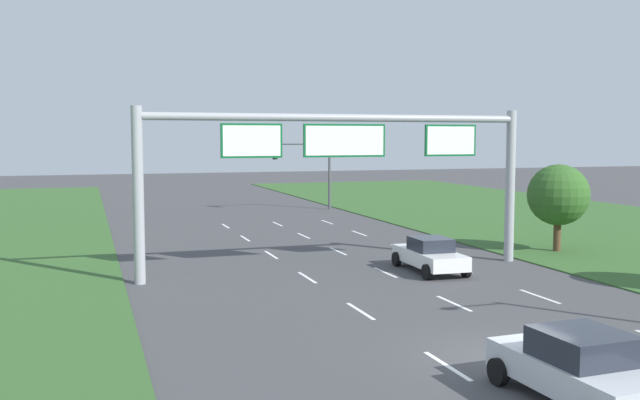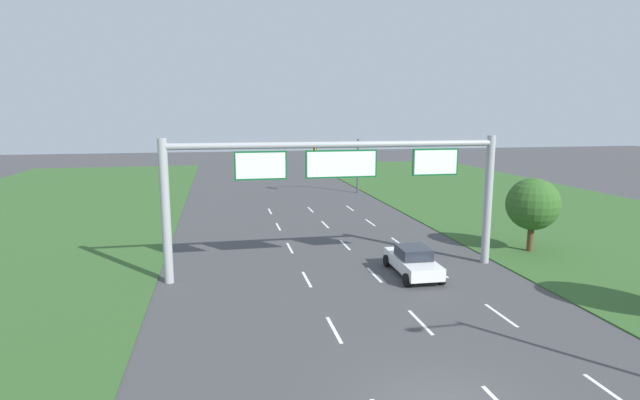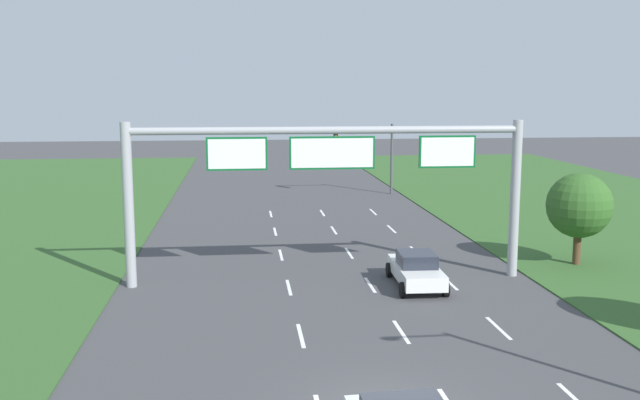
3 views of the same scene
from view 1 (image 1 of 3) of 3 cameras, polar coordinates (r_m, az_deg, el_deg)
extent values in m
plane|color=#424244|center=(19.67, 14.72, -12.21)|extent=(200.00, 200.00, 0.00)
cube|color=white|center=(18.81, 10.13, -12.91)|extent=(0.14, 2.40, 0.01)
cube|color=white|center=(24.05, 3.25, -8.86)|extent=(0.14, 2.40, 0.01)
cube|color=white|center=(29.58, -1.04, -6.21)|extent=(0.14, 2.40, 0.01)
cube|color=white|center=(35.26, -3.93, -4.39)|extent=(0.14, 2.40, 0.01)
cube|color=white|center=(41.04, -6.01, -3.07)|extent=(0.14, 2.40, 0.01)
cube|color=white|center=(46.87, -7.56, -2.07)|extent=(0.14, 2.40, 0.01)
cube|color=white|center=(20.64, 18.89, -11.48)|extent=(0.14, 2.40, 0.01)
cube|color=white|center=(25.51, 10.66, -8.13)|extent=(0.14, 2.40, 0.01)
cube|color=white|center=(30.78, 5.23, -5.79)|extent=(0.14, 2.40, 0.01)
cube|color=white|center=(36.28, 1.45, -4.11)|extent=(0.14, 2.40, 0.01)
cube|color=white|center=(41.91, -1.32, -2.87)|extent=(0.14, 2.40, 0.01)
cube|color=white|center=(47.63, -3.42, -1.92)|extent=(0.14, 2.40, 0.01)
cube|color=white|center=(27.34, 17.15, -7.38)|extent=(0.14, 2.40, 0.01)
cube|color=white|center=(32.31, 10.96, -5.34)|extent=(0.14, 2.40, 0.01)
cube|color=white|center=(37.59, 6.49, -3.82)|extent=(0.14, 2.40, 0.01)
cube|color=white|center=(43.05, 3.15, -2.67)|extent=(0.14, 2.40, 0.01)
cube|color=white|center=(48.64, 0.57, -1.77)|extent=(0.14, 2.40, 0.01)
cube|color=silver|center=(16.92, 20.02, -12.90)|extent=(2.11, 4.28, 0.66)
cube|color=#232833|center=(16.67, 20.30, -10.87)|extent=(1.81, 1.91, 0.63)
cylinder|color=black|center=(17.61, 14.08, -13.17)|extent=(0.25, 0.65, 0.64)
cylinder|color=black|center=(18.76, 19.19, -12.16)|extent=(0.25, 0.65, 0.64)
cube|color=white|center=(31.12, 8.78, -4.55)|extent=(1.86, 4.38, 0.60)
cube|color=#232833|center=(30.97, 8.84, -3.51)|extent=(1.55, 1.80, 0.56)
cylinder|color=black|center=(32.28, 6.14, -4.72)|extent=(0.24, 0.65, 0.64)
cylinder|color=black|center=(32.98, 8.96, -4.54)|extent=(0.24, 0.65, 0.64)
cylinder|color=black|center=(29.37, 8.55, -5.72)|extent=(0.24, 0.65, 0.64)
cylinder|color=black|center=(30.14, 11.59, -5.49)|extent=(0.24, 0.65, 0.64)
cylinder|color=#9EA0A5|center=(28.73, -14.34, 0.34)|extent=(0.44, 0.44, 7.00)
cylinder|color=#9EA0A5|center=(34.24, 14.97, 1.06)|extent=(0.44, 0.44, 7.00)
cylinder|color=#9EA0A5|center=(30.39, 1.64, 6.59)|extent=(16.80, 0.32, 0.32)
cube|color=#0C5B28|center=(29.30, -5.49, 4.74)|extent=(2.56, 0.12, 1.41)
cube|color=white|center=(29.23, -5.46, 4.74)|extent=(2.40, 0.01, 1.25)
cube|color=#0C5B28|center=(30.45, 1.99, 4.77)|extent=(3.68, 0.12, 1.41)
cube|color=white|center=(30.39, 2.03, 4.77)|extent=(3.52, 0.01, 1.25)
cube|color=#0C5B28|center=(32.54, 10.39, 4.71)|extent=(2.50, 0.12, 1.41)
cube|color=white|center=(32.49, 10.44, 4.71)|extent=(2.34, 0.01, 1.25)
cylinder|color=#47494F|center=(57.07, 0.76, 2.06)|extent=(0.20, 0.20, 5.60)
cylinder|color=#47494F|center=(56.30, -1.40, 4.51)|extent=(4.50, 0.14, 0.14)
cube|color=black|center=(55.70, -3.62, 3.82)|extent=(0.32, 0.36, 1.10)
sphere|color=red|center=(55.50, -3.57, 4.20)|extent=(0.22, 0.22, 0.22)
sphere|color=orange|center=(55.51, -3.57, 3.82)|extent=(0.22, 0.22, 0.22)
sphere|color=green|center=(55.52, -3.57, 3.44)|extent=(0.22, 0.22, 0.22)
cylinder|color=#513823|center=(37.82, 18.44, -2.66)|extent=(0.37, 0.37, 1.75)
sphere|color=#2F5B23|center=(37.61, 18.53, 0.40)|extent=(3.07, 3.07, 3.07)
camera|label=2|loc=(6.64, 28.98, 24.89)|focal=28.00mm
camera|label=3|loc=(7.29, 86.71, 21.10)|focal=40.00mm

